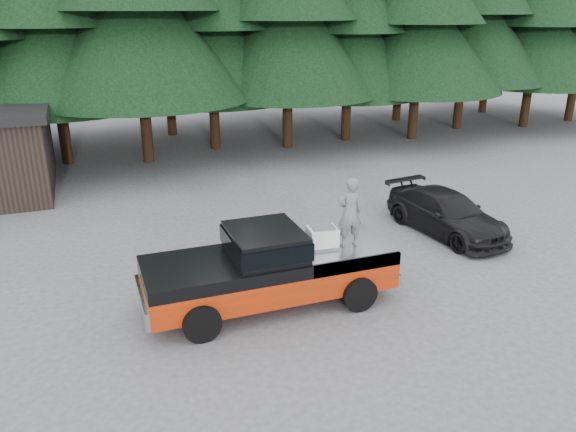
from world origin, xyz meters
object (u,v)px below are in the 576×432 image
object	(u,v)px
parked_car	(447,213)
man_on_bed	(350,213)
pickup_truck	(270,279)
air_compressor	(322,238)

from	to	relation	value
parked_car	man_on_bed	bearing A→B (deg)	-157.95
pickup_truck	man_on_bed	distance (m)	2.44
pickup_truck	air_compressor	xyz separation A→B (m)	(1.29, -0.10, 0.90)
air_compressor	man_on_bed	world-z (taller)	man_on_bed
air_compressor	man_on_bed	bearing A→B (deg)	-10.59
man_on_bed	pickup_truck	bearing A→B (deg)	-6.03
man_on_bed	parked_car	distance (m)	5.64
pickup_truck	man_on_bed	size ratio (longest dim) A/B	3.54
man_on_bed	parked_car	bearing A→B (deg)	-148.33
air_compressor	parked_car	xyz separation A→B (m)	(5.34, 2.48, -0.92)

